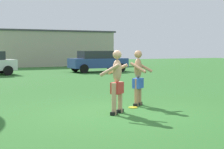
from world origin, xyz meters
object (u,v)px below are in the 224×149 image
object	(u,v)px
player_in_blue	(138,77)
car_blue_mid_lot	(97,61)
player_near	(117,80)
frisbee	(133,107)

from	to	relation	value
player_in_blue	car_blue_mid_lot	distance (m)	15.24
player_near	car_blue_mid_lot	size ratio (longest dim) A/B	0.40
frisbee	player_in_blue	bearing A→B (deg)	40.10
car_blue_mid_lot	player_in_blue	bearing A→B (deg)	-108.17
player_near	player_in_blue	world-z (taller)	player_near
player_in_blue	frisbee	bearing A→B (deg)	-139.90
player_near	car_blue_mid_lot	world-z (taller)	player_near
car_blue_mid_lot	player_near	bearing A→B (deg)	-111.08
player_near	player_in_blue	xyz separation A→B (m)	(1.17, 0.88, -0.01)
frisbee	car_blue_mid_lot	size ratio (longest dim) A/B	0.06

